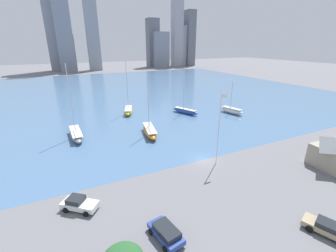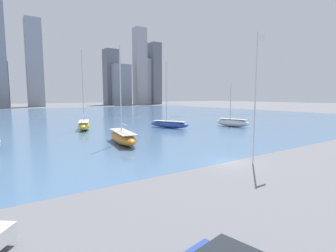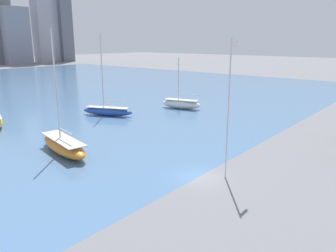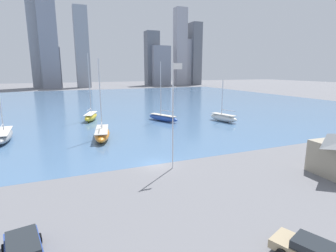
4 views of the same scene
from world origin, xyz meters
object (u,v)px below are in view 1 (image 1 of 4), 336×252
Objects in this scene: sailboat_yellow at (128,110)px; sailboat_white at (232,110)px; sailboat_blue at (185,111)px; flag_pole at (219,127)px; sailboat_gray at (76,134)px; sailboat_orange at (150,131)px; parked_pickup_white at (79,203)px; parked_sedan_tan at (329,228)px; parked_wagon_blue at (166,232)px.

sailboat_white is (28.98, -13.54, -0.08)m from sailboat_yellow.
sailboat_yellow is (-15.90, 7.46, 0.13)m from sailboat_blue.
sailboat_gray reaches higher than flag_pole.
sailboat_orange is at bearing -169.07° from sailboat_blue.
sailboat_blue is 32.64m from sailboat_gray.
flag_pole is at bearing -49.20° from sailboat_gray.
parked_pickup_white is at bearing -120.50° from sailboat_orange.
sailboat_yellow is 55.90m from parked_sedan_tan.
flag_pole is 37.70m from sailboat_yellow.
sailboat_yellow reaches higher than flag_pole.
sailboat_yellow reaches higher than sailboat_white.
flag_pole is 0.93× the size of sailboat_orange.
parked_sedan_tan is (1.49, -18.65, -6.14)m from flag_pole.
sailboat_gray reaches higher than sailboat_white.
sailboat_orange is at bearing 175.93° from sailboat_white.
parked_wagon_blue is (-9.42, -29.24, -0.12)m from sailboat_orange.
parked_pickup_white is (-17.64, -20.07, -0.10)m from sailboat_orange.
flag_pole is 0.81× the size of sailboat_yellow.
sailboat_white is at bearing -2.48° from sailboat_gray.
parked_sedan_tan is (7.17, -55.44, -0.20)m from sailboat_yellow.
sailboat_orange is 1.43× the size of sailboat_white.
sailboat_white is at bearing 31.43° from parked_wagon_blue.
sailboat_blue reaches higher than flag_pole.
parked_pickup_white is (-46.85, -25.33, -0.07)m from sailboat_white.
sailboat_yellow is 31.99m from sailboat_white.
sailboat_gray is 45.19m from sailboat_white.
parked_pickup_white is at bearing -95.89° from sailboat_gray.
sailboat_white is 1.98× the size of parked_pickup_white.
sailboat_gray reaches higher than sailboat_blue.
parked_sedan_tan is (-8.74, -47.98, -0.06)m from sailboat_blue.
flag_pole is 19.69m from parked_sedan_tan.
sailboat_yellow is 3.27× the size of parked_wagon_blue.
parked_wagon_blue is at bearing -99.30° from parked_pickup_white.
sailboat_yellow is at bearing 98.77° from flag_pole.
sailboat_orange is at bearing -71.59° from sailboat_yellow.
flag_pole is 19.98m from parked_wagon_blue.
sailboat_gray is 3.41× the size of parked_wagon_blue.
sailboat_blue is at bearing 140.75° from sailboat_white.
parked_pickup_white reaches higher than parked_wagon_blue.
sailboat_blue reaches higher than parked_sedan_tan.
sailboat_white is 47.24m from parked_sedan_tan.
sailboat_white is at bearing -22.78° from parked_pickup_white.
sailboat_gray is at bearing 165.40° from sailboat_white.
sailboat_yellow is (16.21, 13.30, 0.07)m from sailboat_gray.
parked_sedan_tan is at bearing -131.79° from sailboat_white.
parked_wagon_blue is at bearing -152.52° from sailboat_white.
sailboat_blue reaches higher than sailboat_white.
parked_pickup_white is at bearing -161.26° from sailboat_blue.
sailboat_blue is 17.56m from sailboat_yellow.
parked_pickup_white is at bearing 125.70° from parked_sedan_tan.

